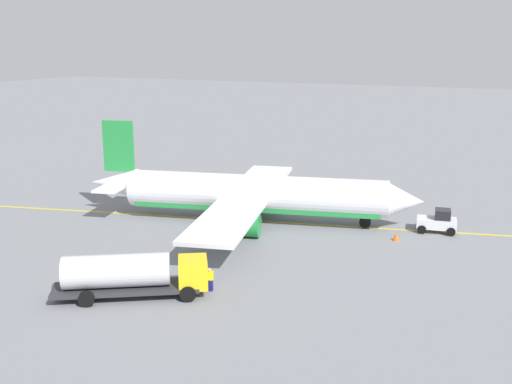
# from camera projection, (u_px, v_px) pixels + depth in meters

# --- Properties ---
(ground_plane) EXTENTS (400.00, 400.00, 0.00)m
(ground_plane) POSITION_uv_depth(u_px,v_px,m) (256.00, 221.00, 60.79)
(ground_plane) COLOR slate
(airplane) EXTENTS (33.33, 30.49, 9.69)m
(airplane) POSITION_uv_depth(u_px,v_px,m) (251.00, 195.00, 60.25)
(airplane) COLOR white
(airplane) RESTS_ON ground
(fuel_tanker) EXTENTS (10.32, 7.78, 3.15)m
(fuel_tanker) POSITION_uv_depth(u_px,v_px,m) (132.00, 274.00, 42.29)
(fuel_tanker) COLOR #2D2D33
(fuel_tanker) RESTS_ON ground
(pushback_tug) EXTENTS (3.89, 2.85, 2.20)m
(pushback_tug) POSITION_uv_depth(u_px,v_px,m) (438.00, 221.00, 57.16)
(pushback_tug) COLOR silver
(pushback_tug) RESTS_ON ground
(refueling_worker) EXTENTS (0.59, 0.47, 1.71)m
(refueling_worker) POSITION_uv_depth(u_px,v_px,m) (210.00, 280.00, 43.61)
(refueling_worker) COLOR navy
(refueling_worker) RESTS_ON ground
(safety_cone_nose) EXTENTS (0.63, 0.63, 0.70)m
(safety_cone_nose) POSITION_uv_depth(u_px,v_px,m) (396.00, 237.00, 54.83)
(safety_cone_nose) COLOR #F2590F
(safety_cone_nose) RESTS_ON ground
(taxi_line_marking) EXTENTS (73.71, 18.52, 0.01)m
(taxi_line_marking) POSITION_uv_depth(u_px,v_px,m) (256.00, 221.00, 60.79)
(taxi_line_marking) COLOR yellow
(taxi_line_marking) RESTS_ON ground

